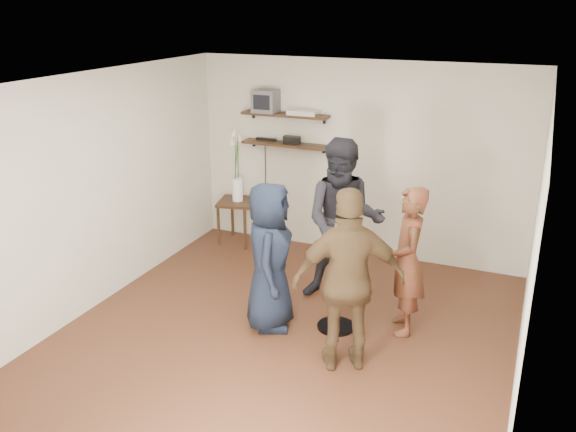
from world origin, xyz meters
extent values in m
cube|color=#492417|center=(0.00, 0.00, -0.02)|extent=(4.50, 5.00, 0.04)
cube|color=white|center=(0.00, 0.00, 2.62)|extent=(4.50, 5.00, 0.04)
cube|color=beige|center=(0.00, 2.52, 1.30)|extent=(4.50, 0.04, 2.60)
cube|color=beige|center=(0.00, -2.52, 1.30)|extent=(4.50, 0.04, 2.60)
cube|color=beige|center=(-2.27, 0.00, 1.30)|extent=(0.04, 5.00, 2.60)
cube|color=beige|center=(2.27, 0.00, 1.30)|extent=(0.04, 5.00, 2.60)
cube|color=black|center=(-1.00, 2.38, 1.85)|extent=(1.20, 0.25, 0.04)
cube|color=black|center=(-1.00, 2.38, 1.45)|extent=(1.20, 0.25, 0.04)
cube|color=#59595B|center=(-1.27, 2.38, 2.02)|extent=(0.32, 0.30, 0.30)
cube|color=silver|center=(-0.73, 2.38, 1.90)|extent=(0.40, 0.24, 0.06)
cube|color=black|center=(-0.90, 2.38, 1.52)|extent=(0.22, 0.10, 0.10)
cube|color=black|center=(-1.30, 2.42, 1.48)|extent=(0.30, 0.05, 0.03)
cube|color=black|center=(-1.64, 2.17, 0.61)|extent=(0.63, 0.63, 0.04)
cylinder|color=black|center=(-1.85, 1.96, 0.29)|extent=(0.04, 0.04, 0.58)
cylinder|color=black|center=(-1.43, 1.96, 0.29)|extent=(0.04, 0.04, 0.58)
cylinder|color=black|center=(-1.85, 2.38, 0.29)|extent=(0.04, 0.04, 0.58)
cylinder|color=black|center=(-1.43, 2.38, 0.29)|extent=(0.04, 0.04, 0.58)
cylinder|color=white|center=(-1.64, 2.17, 0.79)|extent=(0.15, 0.15, 0.32)
cylinder|color=#2B631C|center=(-1.66, 2.17, 1.12)|extent=(0.01, 0.08, 0.59)
cone|color=white|center=(-1.70, 2.17, 1.48)|extent=(0.08, 0.09, 0.13)
cylinder|color=#2B631C|center=(-1.62, 2.18, 1.15)|extent=(0.04, 0.06, 0.66)
cone|color=white|center=(-1.59, 2.20, 1.55)|extent=(0.12, 0.13, 0.14)
cylinder|color=#2B631C|center=(-1.64, 2.15, 1.18)|extent=(0.11, 0.09, 0.72)
cone|color=white|center=(-1.64, 2.12, 1.61)|extent=(0.14, 0.13, 0.14)
cylinder|color=black|center=(0.44, 0.39, 0.93)|extent=(0.52, 0.52, 0.04)
cylinder|color=black|center=(0.44, 0.39, 0.47)|extent=(0.07, 0.07, 0.88)
cylinder|color=black|center=(0.44, 0.39, 0.01)|extent=(0.40, 0.40, 0.03)
cylinder|color=silver|center=(0.39, 0.36, 0.95)|extent=(0.06, 0.06, 0.00)
cylinder|color=silver|center=(0.39, 0.36, 0.99)|extent=(0.01, 0.01, 0.08)
cylinder|color=silver|center=(0.39, 0.36, 1.09)|extent=(0.06, 0.06, 0.10)
cylinder|color=#D7CC58|center=(0.39, 0.36, 1.06)|extent=(0.06, 0.06, 0.06)
cylinder|color=silver|center=(0.51, 0.35, 0.95)|extent=(0.06, 0.06, 0.00)
cylinder|color=silver|center=(0.51, 0.35, 0.99)|extent=(0.01, 0.01, 0.08)
cylinder|color=silver|center=(0.51, 0.35, 1.09)|extent=(0.06, 0.06, 0.10)
cylinder|color=#D7CC58|center=(0.51, 0.35, 1.07)|extent=(0.06, 0.06, 0.06)
cylinder|color=silver|center=(0.41, 0.46, 0.95)|extent=(0.06, 0.06, 0.00)
cylinder|color=silver|center=(0.41, 0.46, 1.00)|extent=(0.01, 0.01, 0.10)
cylinder|color=silver|center=(0.41, 0.46, 1.11)|extent=(0.07, 0.07, 0.12)
cylinder|color=#D7CC58|center=(0.41, 0.46, 1.08)|extent=(0.07, 0.07, 0.06)
cylinder|color=silver|center=(0.47, 0.41, 0.95)|extent=(0.07, 0.07, 0.00)
cylinder|color=silver|center=(0.47, 0.41, 1.00)|extent=(0.01, 0.01, 0.10)
cylinder|color=silver|center=(0.47, 0.41, 1.11)|extent=(0.07, 0.07, 0.12)
cylinder|color=#D7CC58|center=(0.47, 0.41, 1.09)|extent=(0.07, 0.07, 0.07)
imported|color=#AD1326|center=(1.10, 0.63, 0.79)|extent=(0.55, 0.67, 1.57)
imported|color=black|center=(0.27, 1.08, 0.95)|extent=(1.06, 0.91, 1.89)
imported|color=black|center=(-0.23, 0.18, 0.79)|extent=(0.72, 0.89, 1.59)
imported|color=#4F3922|center=(0.75, -0.24, 0.88)|extent=(1.12, 0.85, 1.77)
camera|label=1|loc=(2.20, -5.07, 3.29)|focal=38.00mm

